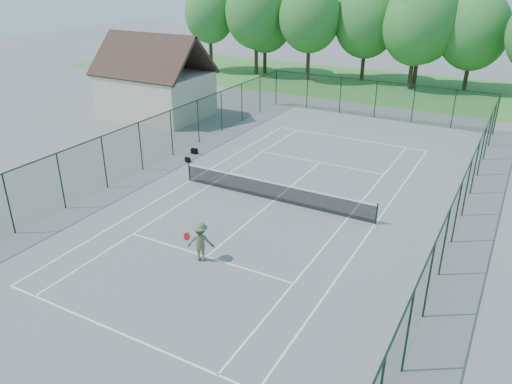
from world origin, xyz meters
TOP-DOWN VIEW (x-y plane):
  - ground at (0.00, 0.00)m, footprint 140.00×140.00m
  - grass_far at (0.00, 30.00)m, footprint 80.00×16.00m
  - court_lines at (0.00, 0.00)m, footprint 11.05×23.85m
  - tennis_net at (0.00, 0.00)m, footprint 11.08×0.08m
  - fence_enclosure at (0.00, 0.00)m, footprint 18.05×36.05m
  - utility_building at (-16.00, 10.00)m, footprint 8.60×6.27m
  - tree_line_far at (0.00, 30.00)m, footprint 39.40×6.40m
  - sports_bag_a at (-7.95, 3.93)m, footprint 0.43×0.27m
  - sports_bag_b at (-7.42, 2.45)m, footprint 0.41×0.32m
  - tennis_player at (-0.05, -6.70)m, footprint 1.76×1.07m

SIDE VIEW (x-z plane):
  - ground at x=0.00m, z-range 0.00..0.00m
  - court_lines at x=0.00m, z-range 0.00..0.01m
  - grass_far at x=0.00m, z-range 0.00..0.01m
  - sports_bag_b at x=-7.42m, z-range 0.00..0.28m
  - sports_bag_a at x=-7.95m, z-range 0.00..0.34m
  - tennis_net at x=0.00m, z-range 0.03..1.13m
  - tennis_player at x=-0.05m, z-range 0.00..1.78m
  - fence_enclosure at x=0.00m, z-range 0.05..3.07m
  - utility_building at x=-16.00m, z-range -0.20..6.44m
  - tree_line_far at x=0.00m, z-range 1.14..10.84m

